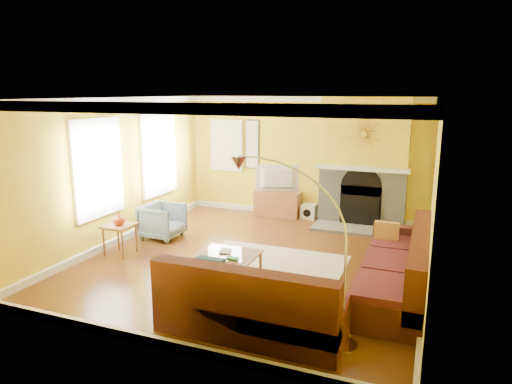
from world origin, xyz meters
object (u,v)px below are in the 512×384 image
at_px(sectional_sofa, 314,261).
at_px(armchair, 162,221).
at_px(side_table, 120,239).
at_px(arc_lamp, 294,253).
at_px(media_console, 278,204).
at_px(coffee_table, 226,266).

distance_m(sectional_sofa, armchair, 3.62).
bearing_deg(side_table, armchair, 80.28).
height_order(sectional_sofa, armchair, sectional_sofa).
xyz_separation_m(armchair, arc_lamp, (3.47, -2.68, 0.71)).
distance_m(sectional_sofa, arc_lamp, 1.48).
height_order(sectional_sofa, arc_lamp, arc_lamp).
distance_m(sectional_sofa, media_console, 4.08).
distance_m(armchair, side_table, 1.08).
xyz_separation_m(sectional_sofa, coffee_table, (-1.39, -0.01, -0.27)).
xyz_separation_m(armchair, side_table, (-0.18, -1.06, -0.07)).
height_order(coffee_table, arc_lamp, arc_lamp).
bearing_deg(arc_lamp, media_console, 110.55).
bearing_deg(media_console, arc_lamp, -69.45).
distance_m(sectional_sofa, side_table, 3.57).
bearing_deg(arc_lamp, side_table, 156.17).
relative_size(coffee_table, media_console, 0.89).
bearing_deg(side_table, sectional_sofa, -4.24).
bearing_deg(arc_lamp, coffee_table, 137.91).
distance_m(sectional_sofa, coffee_table, 1.41).
relative_size(media_console, side_table, 1.93).
distance_m(armchair, arc_lamp, 4.44).
relative_size(sectional_sofa, coffee_table, 3.89).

